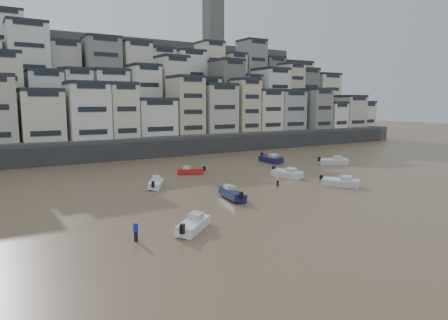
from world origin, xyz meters
TOP-DOWN VIEW (x-y plane):
  - ground at (0.00, 0.00)m, footprint 400.00×400.00m
  - harbor_wall at (10.00, 65.00)m, footprint 140.00×3.00m
  - hillside at (14.73, 104.84)m, footprint 141.04×66.00m
  - boat_f at (-3.29, 36.49)m, footprint 4.03×5.26m
  - boat_c at (1.82, 25.49)m, footprint 2.74×5.66m
  - boat_e at (16.54, 32.70)m, footprint 2.91×5.88m
  - boat_b at (18.29, 23.76)m, footprint 4.54×5.48m
  - boat_h at (5.44, 43.23)m, footprint 4.80×3.41m
  - boat_i at (24.13, 46.15)m, footprint 2.30×6.31m
  - boat_j at (-7.58, 17.45)m, footprint 5.07×4.72m
  - boat_g at (32.37, 38.02)m, footprint 5.79×4.48m
  - person_blue at (-12.84, 17.53)m, footprint 0.44×0.44m
  - person_pink at (11.21, 28.48)m, footprint 0.44×0.44m

SIDE VIEW (x-z plane):
  - ground at x=0.00m, z-range 0.00..0.00m
  - boat_h at x=5.44m, z-range 0.00..1.26m
  - boat_f at x=-3.29m, z-range 0.00..1.39m
  - boat_j at x=-7.58m, z-range 0.00..1.42m
  - boat_b at x=18.29m, z-range 0.00..1.48m
  - boat_c at x=1.82m, z-range 0.00..1.48m
  - boat_e at x=16.54m, z-range 0.00..1.54m
  - boat_g at x=32.37m, z-range 0.00..1.54m
  - boat_i at x=24.13m, z-range 0.00..1.70m
  - person_blue at x=-12.84m, z-range 0.00..1.74m
  - person_pink at x=11.21m, z-range 0.00..1.74m
  - harbor_wall at x=10.00m, z-range 0.00..3.50m
  - hillside at x=14.73m, z-range -11.99..38.01m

